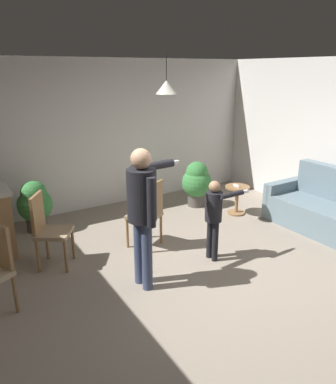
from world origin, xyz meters
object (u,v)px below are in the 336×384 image
(person_child, at_px, (214,211))
(dining_chair_near_wall, at_px, (148,212))
(potted_plant_corner, at_px, (35,204))
(couch_floral, at_px, (325,210))
(spare_remote_on_table, at_px, (236,186))
(side_table_by_couch, at_px, (237,197))
(person_adult, at_px, (143,204))
(potted_plant_by_wall, at_px, (197,182))
(dining_chair_centre_back, at_px, (48,228))

(person_child, relative_size, dining_chair_near_wall, 1.13)
(dining_chair_near_wall, bearing_deg, potted_plant_corner, 101.07)
(person_child, bearing_deg, potted_plant_corner, -142.36)
(couch_floral, xyz_separation_m, person_child, (-2.16, 0.14, 0.37))
(potted_plant_corner, bearing_deg, couch_floral, -30.68)
(person_child, distance_m, spare_remote_on_table, 1.79)
(side_table_by_couch, distance_m, person_adult, 2.89)
(potted_plant_by_wall, bearing_deg, person_adult, -137.87)
(dining_chair_near_wall, bearing_deg, potted_plant_by_wall, 2.84)
(person_adult, bearing_deg, dining_chair_near_wall, 144.22)
(person_child, height_order, potted_plant_corner, person_child)
(potted_plant_corner, bearing_deg, spare_remote_on_table, -18.99)
(side_table_by_couch, distance_m, potted_plant_by_wall, 0.83)
(couch_floral, height_order, potted_plant_corner, couch_floral)
(person_adult, distance_m, person_child, 1.17)
(side_table_by_couch, bearing_deg, couch_floral, -59.27)
(dining_chair_centre_back, distance_m, potted_plant_by_wall, 3.12)
(couch_floral, distance_m, dining_chair_near_wall, 2.90)
(couch_floral, height_order, person_child, person_child)
(side_table_by_couch, xyz_separation_m, potted_plant_by_wall, (-0.37, 0.73, 0.15))
(side_table_by_couch, xyz_separation_m, person_child, (-1.41, -1.12, 0.37))
(side_table_by_couch, xyz_separation_m, potted_plant_corner, (-3.26, 1.12, 0.14))
(person_child, height_order, dining_chair_centre_back, person_child)
(side_table_by_couch, relative_size, person_child, 0.46)
(dining_chair_centre_back, relative_size, spare_remote_on_table, 7.69)
(potted_plant_by_wall, xyz_separation_m, spare_remote_on_table, (0.35, -0.72, 0.06))
(side_table_by_couch, xyz_separation_m, spare_remote_on_table, (-0.02, 0.00, 0.21))
(person_child, height_order, spare_remote_on_table, person_child)
(dining_chair_near_wall, xyz_separation_m, potted_plant_corner, (-1.28, 1.45, -0.08))
(side_table_by_couch, xyz_separation_m, dining_chair_centre_back, (-3.37, -0.15, 0.22))
(person_child, relative_size, potted_plant_corner, 1.34)
(dining_chair_centre_back, height_order, potted_plant_by_wall, dining_chair_centre_back)
(spare_remote_on_table, bearing_deg, potted_plant_corner, 161.01)
(potted_plant_by_wall, bearing_deg, spare_remote_on_table, -64.39)
(person_adult, bearing_deg, side_table_by_couch, 111.31)
(dining_chair_near_wall, bearing_deg, person_adult, -151.75)
(couch_floral, height_order, spare_remote_on_table, couch_floral)
(dining_chair_near_wall, bearing_deg, person_child, -84.61)
(couch_floral, distance_m, potted_plant_by_wall, 2.29)
(dining_chair_centre_back, bearing_deg, spare_remote_on_table, 124.71)
(potted_plant_by_wall, bearing_deg, person_child, -119.31)
(person_adult, bearing_deg, spare_remote_on_table, 111.57)
(dining_chair_near_wall, bearing_deg, spare_remote_on_table, -20.80)
(person_child, xyz_separation_m, dining_chair_near_wall, (-0.57, 0.79, -0.15))
(dining_chair_centre_back, xyz_separation_m, potted_plant_by_wall, (2.99, 0.88, -0.07))
(dining_chair_centre_back, height_order, spare_remote_on_table, dining_chair_centre_back)
(person_adult, height_order, person_child, person_adult)
(side_table_by_couch, relative_size, dining_chair_near_wall, 0.52)
(person_adult, bearing_deg, person_child, 90.44)
(person_child, bearing_deg, potted_plant_by_wall, 148.73)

